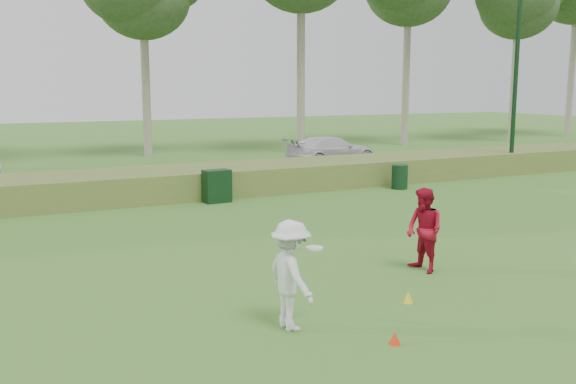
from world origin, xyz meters
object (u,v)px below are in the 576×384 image
player_white (291,275)px  car_right (332,150)px  player_red (424,230)px  trash_bin (400,177)px  lamp_post (518,38)px  utility_cabinet (217,186)px  cone_orange (395,338)px  cone_yellow (408,297)px

player_white → car_right: size_ratio=0.38×
player_red → trash_bin: 10.52m
lamp_post → utility_cabinet: 14.38m
cone_orange → utility_cabinet: size_ratio=0.18×
player_red → cone_yellow: size_ratio=8.73×
player_red → utility_cabinet: player_red is taller
player_white → player_red: player_white is taller
lamp_post → player_white: bearing=-144.7°
cone_orange → cone_yellow: (1.28, 1.38, 0.00)m
car_right → lamp_post: bearing=-142.5°
trash_bin → utility_cabinet: bearing=176.7°
cone_yellow → trash_bin: (7.25, 10.14, 0.34)m
player_red → car_right: player_red is taller
player_white → cone_yellow: size_ratio=8.75×
player_white → cone_yellow: (2.33, 0.15, -0.75)m
player_white → car_right: bearing=-34.4°
utility_cabinet → trash_bin: (6.84, -0.39, -0.09)m
player_white → cone_orange: size_ratio=8.93×
lamp_post → utility_cabinet: lamp_post is taller
player_white → utility_cabinet: bearing=-16.7°
lamp_post → trash_bin: bearing=-169.9°
player_red → trash_bin: player_red is taller
cone_yellow → car_right: (8.55, 17.22, 0.61)m
cone_orange → trash_bin: (8.52, 11.52, 0.34)m
utility_cabinet → cone_orange: bearing=-102.3°
cone_orange → trash_bin: size_ratio=0.22×
cone_yellow → utility_cabinet: bearing=87.8°
car_right → cone_orange: bearing=147.8°
cone_yellow → car_right: bearing=63.6°
player_red → trash_bin: (5.83, 8.74, -0.41)m
cone_orange → utility_cabinet: bearing=82.0°
cone_orange → car_right: bearing=62.2°
player_white → trash_bin: player_white is taller
car_right → cone_yellow: bearing=149.3°
cone_orange → car_right: size_ratio=0.04×
trash_bin → car_right: 7.21m
cone_yellow → trash_bin: size_ratio=0.22×
player_white → trash_bin: 14.06m
lamp_post → utility_cabinet: bearing=-176.7°
lamp_post → trash_bin: size_ratio=9.42×
utility_cabinet → car_right: size_ratio=0.23×
player_red → trash_bin: size_ratio=1.95×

